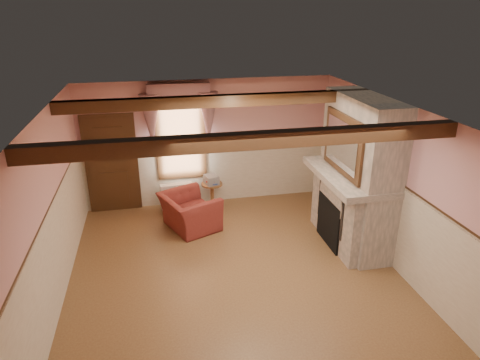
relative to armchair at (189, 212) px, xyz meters
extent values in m
cube|color=brown|center=(0.58, -1.76, -0.36)|extent=(5.50, 6.00, 0.01)
cube|color=silver|center=(0.58, -1.76, 2.44)|extent=(5.50, 6.00, 0.01)
cube|color=#D89597|center=(0.58, 1.24, 1.04)|extent=(5.50, 0.02, 2.80)
cube|color=#D89597|center=(0.58, -4.76, 1.04)|extent=(5.50, 0.02, 2.80)
cube|color=#D89597|center=(-2.17, -1.76, 1.04)|extent=(0.02, 6.00, 2.80)
cube|color=#D89597|center=(3.33, -1.76, 1.04)|extent=(0.02, 6.00, 2.80)
cube|color=black|center=(2.58, -1.16, 0.09)|extent=(0.20, 0.95, 0.90)
imported|color=maroon|center=(0.00, 0.00, 0.00)|extent=(1.32, 1.39, 0.72)
cylinder|color=brown|center=(0.60, 0.94, -0.08)|extent=(0.51, 0.51, 0.55)
cube|color=#B7AD8C|center=(0.58, 0.91, 0.29)|extent=(0.34, 0.38, 0.20)
cube|color=silver|center=(-0.19, 0.94, -0.06)|extent=(0.71, 0.24, 0.60)
imported|color=brown|center=(2.83, -1.09, 1.10)|extent=(0.32, 0.32, 0.08)
cube|color=black|center=(2.83, -0.44, 1.16)|extent=(0.14, 0.24, 0.20)
cylinder|color=gold|center=(2.83, -0.89, 1.20)|extent=(0.11, 0.11, 0.28)
cylinder|color=#A7141C|center=(2.83, -1.83, 1.14)|extent=(0.06, 0.06, 0.16)
cylinder|color=gold|center=(2.83, -1.78, 1.12)|extent=(0.06, 0.06, 0.12)
cube|color=gray|center=(3.01, -1.16, 1.04)|extent=(0.85, 2.00, 2.80)
cube|color=gray|center=(2.83, -1.16, 1.00)|extent=(1.05, 2.05, 0.12)
cube|color=silver|center=(2.64, -1.16, 1.61)|extent=(0.06, 1.44, 1.04)
cube|color=black|center=(-1.52, 1.18, 0.69)|extent=(1.10, 0.10, 2.10)
cube|color=white|center=(-0.02, 1.21, 1.29)|extent=(1.06, 0.08, 2.02)
cube|color=gray|center=(-0.02, 1.12, 1.89)|extent=(1.30, 0.14, 1.40)
cube|color=black|center=(0.58, -2.96, 2.34)|extent=(5.50, 0.18, 0.20)
cube|color=black|center=(0.58, -0.56, 2.34)|extent=(5.50, 0.18, 0.20)
camera|label=1|loc=(-0.59, -7.81, 3.85)|focal=32.00mm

